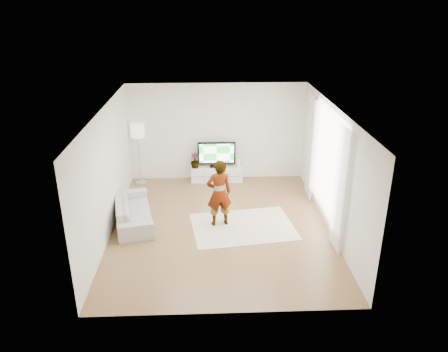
{
  "coord_description": "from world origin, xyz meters",
  "views": [
    {
      "loc": [
        -0.3,
        -8.96,
        5.01
      ],
      "look_at": [
        0.1,
        0.4,
        1.12
      ],
      "focal_mm": 35.0,
      "sensor_mm": 36.0,
      "label": 1
    }
  ],
  "objects_px": {
    "player": "(219,193)",
    "sofa": "(133,210)",
    "rug": "(243,227)",
    "television": "(217,154)",
    "media_console": "(217,174)",
    "floor_lamp": "(137,133)"
  },
  "relations": [
    {
      "from": "floor_lamp",
      "to": "player",
      "type": "bearing_deg",
      "value": -49.88
    },
    {
      "from": "television",
      "to": "floor_lamp",
      "type": "distance_m",
      "value": 2.29
    },
    {
      "from": "rug",
      "to": "television",
      "type": "bearing_deg",
      "value": 100.76
    },
    {
      "from": "player",
      "to": "sofa",
      "type": "relative_size",
      "value": 0.79
    },
    {
      "from": "rug",
      "to": "sofa",
      "type": "distance_m",
      "value": 2.62
    },
    {
      "from": "sofa",
      "to": "floor_lamp",
      "type": "height_order",
      "value": "floor_lamp"
    },
    {
      "from": "media_console",
      "to": "sofa",
      "type": "relative_size",
      "value": 0.72
    },
    {
      "from": "rug",
      "to": "player",
      "type": "distance_m",
      "value": 0.99
    },
    {
      "from": "floor_lamp",
      "to": "media_console",
      "type": "bearing_deg",
      "value": 1.7
    },
    {
      "from": "television",
      "to": "floor_lamp",
      "type": "relative_size",
      "value": 0.62
    },
    {
      "from": "media_console",
      "to": "sofa",
      "type": "distance_m",
      "value": 3.16
    },
    {
      "from": "player",
      "to": "sofa",
      "type": "distance_m",
      "value": 2.11
    },
    {
      "from": "media_console",
      "to": "floor_lamp",
      "type": "height_order",
      "value": "floor_lamp"
    },
    {
      "from": "rug",
      "to": "player",
      "type": "bearing_deg",
      "value": 165.3
    },
    {
      "from": "sofa",
      "to": "television",
      "type": "bearing_deg",
      "value": -51.9
    },
    {
      "from": "sofa",
      "to": "floor_lamp",
      "type": "relative_size",
      "value": 1.16
    },
    {
      "from": "media_console",
      "to": "rug",
      "type": "xyz_separation_m",
      "value": [
        0.53,
        -2.79,
        -0.2
      ]
    },
    {
      "from": "player",
      "to": "floor_lamp",
      "type": "relative_size",
      "value": 0.91
    },
    {
      "from": "player",
      "to": "rug",
      "type": "bearing_deg",
      "value": 153.93
    },
    {
      "from": "rug",
      "to": "sofa",
      "type": "xyz_separation_m",
      "value": [
        -2.58,
        0.37,
        0.29
      ]
    },
    {
      "from": "rug",
      "to": "media_console",
      "type": "bearing_deg",
      "value": 100.86
    },
    {
      "from": "television",
      "to": "rug",
      "type": "xyz_separation_m",
      "value": [
        0.53,
        -2.81,
        -0.82
      ]
    }
  ]
}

